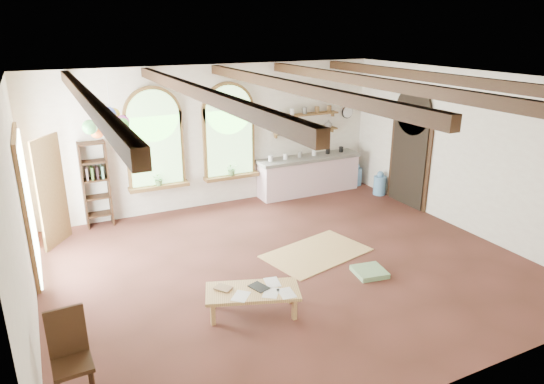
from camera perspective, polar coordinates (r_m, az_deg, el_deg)
floor at (r=8.65m, az=1.80°, el=-8.51°), size 8.00×8.00×0.00m
ceiling_beams at (r=7.72m, az=2.04°, el=12.34°), size 6.20×6.80×0.18m
window_left at (r=10.69m, az=-13.61°, el=5.71°), size 1.30×0.28×2.20m
window_right at (r=11.17m, az=-5.06°, el=6.73°), size 1.30×0.28×2.20m
left_doorway at (r=9.02m, az=-26.83°, el=-1.50°), size 0.10×1.90×2.50m
right_doorway at (r=11.58m, az=15.81°, el=3.81°), size 0.10×1.30×2.40m
kitchen_counter at (r=12.11m, az=4.34°, el=2.07°), size 2.68×0.62×0.94m
wall_shelf_lower at (r=12.00m, az=4.03°, el=7.21°), size 1.70×0.24×0.04m
wall_shelf_upper at (r=11.92m, az=4.07°, el=9.10°), size 1.70×0.24×0.04m
wall_clock at (r=12.65m, az=8.87°, el=9.27°), size 0.32×0.04×0.32m
bookshelf at (r=10.58m, az=-20.02°, el=0.83°), size 0.53×0.32×1.80m
coffee_table at (r=7.15m, az=-2.29°, el=-11.76°), size 1.48×1.04×0.38m
side_chair at (r=6.20m, az=-22.29°, el=-19.17°), size 0.44×0.44×1.06m
floor_mat at (r=9.07m, az=5.25°, el=-7.16°), size 2.09×1.56×0.02m
floor_cushion at (r=8.48m, az=11.40°, el=-9.19°), size 0.58×0.58×0.09m
water_jug_a at (r=12.95m, az=9.86°, el=1.93°), size 0.30×0.30×0.58m
water_jug_b at (r=12.31m, az=12.56°, el=0.89°), size 0.31×0.31×0.60m
balloon_cluster at (r=9.29m, az=-18.43°, el=7.70°), size 0.87×0.98×1.16m
table_book at (r=7.12m, az=-6.16°, el=-11.50°), size 0.30×0.32×0.02m
tablet at (r=7.19m, az=-1.55°, el=-11.11°), size 0.28×0.33×0.01m
potted_plant_left at (r=10.79m, az=-13.16°, el=1.56°), size 0.27×0.23×0.30m
potted_plant_right at (r=11.26m, az=-4.75°, el=2.74°), size 0.27×0.23×0.30m
shelf_cup_a at (r=11.63m, az=0.81°, el=7.23°), size 0.12×0.10×0.10m
shelf_cup_b at (r=11.79m, az=2.34°, el=7.37°), size 0.10×0.10×0.09m
shelf_bowl_a at (r=11.96m, az=3.82°, el=7.41°), size 0.22×0.22×0.05m
shelf_bowl_b at (r=12.14m, az=5.27°, el=7.56°), size 0.20×0.20×0.06m
shelf_vase at (r=12.31m, az=6.69°, el=7.98°), size 0.18×0.18×0.19m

